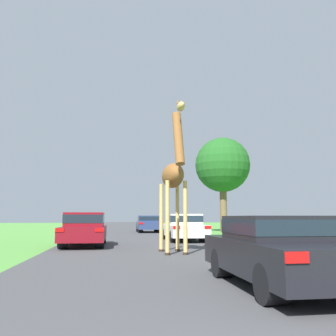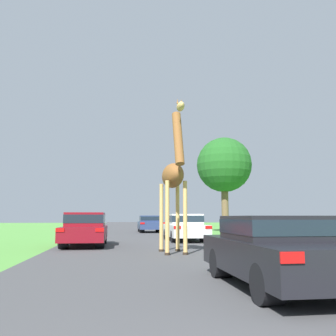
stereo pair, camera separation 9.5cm
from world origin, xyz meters
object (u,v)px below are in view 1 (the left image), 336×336
(car_queue_right, at_px, (149,223))
(car_far_ahead, at_px, (184,227))
(car_lead_maroon, at_px, (278,249))
(car_queue_left, at_px, (85,228))
(giraffe_near_road, at_px, (173,176))
(tree_right_cluster, at_px, (223,165))

(car_queue_right, relative_size, car_far_ahead, 0.89)
(car_lead_maroon, height_order, car_queue_left, car_queue_left)
(car_queue_right, bearing_deg, car_queue_left, -106.46)
(car_queue_left, relative_size, car_far_ahead, 0.97)
(giraffe_near_road, height_order, car_lead_maroon, giraffe_near_road)
(giraffe_near_road, distance_m, car_queue_left, 5.33)
(car_queue_left, bearing_deg, giraffe_near_road, -47.71)
(car_lead_maroon, relative_size, car_far_ahead, 0.89)
(car_far_ahead, relative_size, tree_right_cluster, 0.56)
(giraffe_near_road, bearing_deg, car_queue_right, -94.69)
(car_queue_right, relative_size, car_queue_left, 0.92)
(giraffe_near_road, height_order, car_queue_left, giraffe_near_road)
(giraffe_near_road, distance_m, tree_right_cluster, 18.16)
(car_far_ahead, bearing_deg, car_queue_left, -149.79)
(car_lead_maroon, bearing_deg, car_queue_left, 113.38)
(car_far_ahead, bearing_deg, giraffe_near_road, -103.78)
(car_queue_right, bearing_deg, car_far_ahead, -85.50)
(car_queue_right, bearing_deg, car_lead_maroon, -89.57)
(car_queue_left, distance_m, tree_right_cluster, 17.16)
(car_far_ahead, bearing_deg, car_lead_maroon, -93.08)
(car_queue_right, distance_m, car_far_ahead, 10.98)
(giraffe_near_road, xyz_separation_m, car_queue_right, (0.74, 17.51, -1.97))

